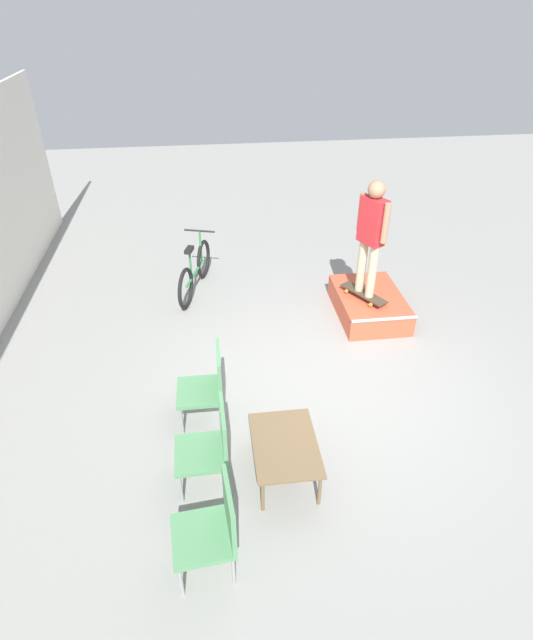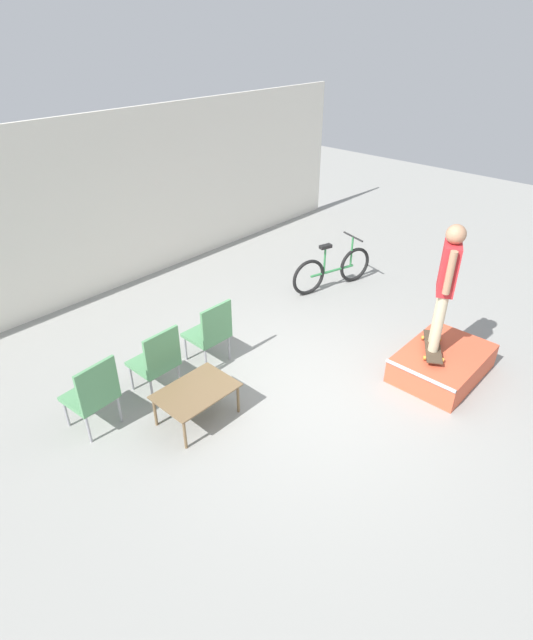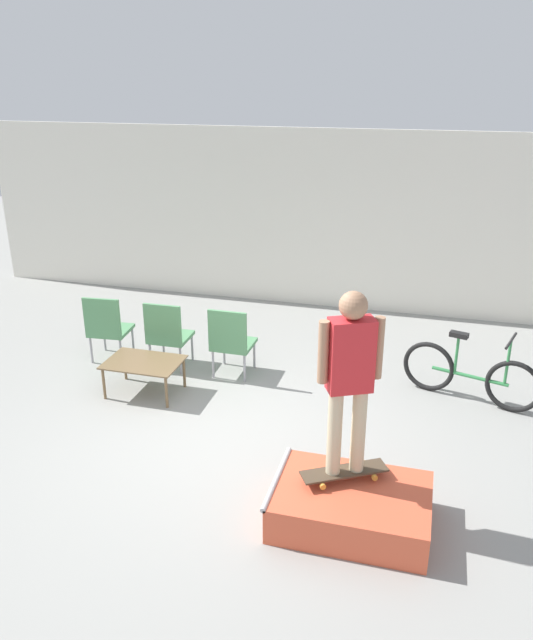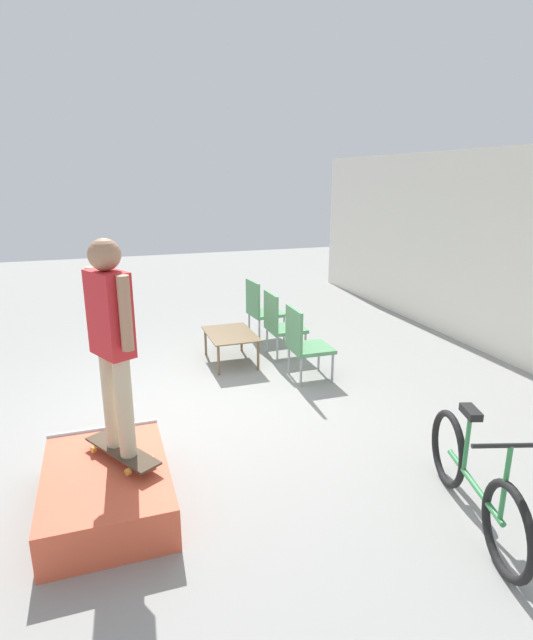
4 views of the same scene
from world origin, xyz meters
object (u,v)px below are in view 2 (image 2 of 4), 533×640
object	(u,v)px
skate_ramp_box	(442,363)
coffee_table	(196,393)
patio_chair_left	(93,393)
patio_chair_center	(157,359)
person_skater	(447,278)
bicycle	(332,270)
patio_chair_right	(211,331)
skateboard_on_ramp	(433,346)

from	to	relation	value
skate_ramp_box	coffee_table	bearing A→B (deg)	148.30
patio_chair_left	patio_chair_center	world-z (taller)	same
patio_chair_left	coffee_table	bearing A→B (deg)	135.36
person_skater	patio_chair_center	xyz separation A→B (m)	(-2.79, 2.39, -0.93)
person_skater	bicycle	world-z (taller)	person_skater
person_skater	patio_chair_left	world-z (taller)	person_skater
patio_chair_left	patio_chair_right	size ratio (longest dim) A/B	1.00
coffee_table	bicycle	world-z (taller)	bicycle
skate_ramp_box	skateboard_on_ramp	size ratio (longest dim) A/B	1.78
patio_chair_left	bicycle	bearing A→B (deg)	176.59
skate_ramp_box	patio_chair_right	xyz separation A→B (m)	(-1.97, 2.53, 0.35)
skateboard_on_ramp	bicycle	size ratio (longest dim) A/B	0.48
skate_ramp_box	bicycle	distance (m)	2.88
person_skater	coffee_table	bearing A→B (deg)	123.53
patio_chair_right	patio_chair_center	bearing A→B (deg)	0.52
skateboard_on_ramp	person_skater	xyz separation A→B (m)	(0.00, -0.00, 1.02)
bicycle	patio_chair_right	bearing A→B (deg)	-160.61
skate_ramp_box	person_skater	bearing A→B (deg)	123.42
skateboard_on_ramp	coffee_table	xyz separation A→B (m)	(-2.79, 1.64, -0.04)
coffee_table	patio_chair_left	xyz separation A→B (m)	(-0.90, 0.75, 0.14)
skateboard_on_ramp	patio_chair_right	bearing A→B (deg)	97.63
skateboard_on_ramp	bicycle	xyz separation A→B (m)	(1.17, 2.53, -0.08)
coffee_table	patio_chair_right	world-z (taller)	patio_chair_right
patio_chair_center	bicycle	distance (m)	3.96
skate_ramp_box	coffee_table	xyz separation A→B (m)	(-2.88, 1.78, 0.22)
patio_chair_left	bicycle	size ratio (longest dim) A/B	0.60
skateboard_on_ramp	patio_chair_center	xyz separation A→B (m)	(-2.79, 2.39, 0.10)
patio_chair_center	skateboard_on_ramp	bearing A→B (deg)	138.40
person_skater	patio_chair_right	bearing A→B (deg)	102.15
patio_chair_left	patio_chair_center	xyz separation A→B (m)	(0.91, -0.00, 0.00)
person_skater	patio_chair_left	bearing A→B (deg)	121.09
patio_chair_center	bicycle	size ratio (longest dim) A/B	0.60
skateboard_on_ramp	patio_chair_left	world-z (taller)	patio_chair_left
skate_ramp_box	person_skater	distance (m)	1.29
patio_chair_left	patio_chair_center	distance (m)	0.91
skate_ramp_box	patio_chair_left	world-z (taller)	patio_chair_left
patio_chair_center	coffee_table	bearing A→B (deg)	88.83
skateboard_on_ramp	coffee_table	world-z (taller)	skateboard_on_ramp
patio_chair_right	person_skater	bearing A→B (deg)	128.70
patio_chair_center	patio_chair_right	xyz separation A→B (m)	(0.91, -0.00, 0.00)
person_skater	patio_chair_center	size ratio (longest dim) A/B	1.75
patio_chair_center	patio_chair_right	world-z (taller)	same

